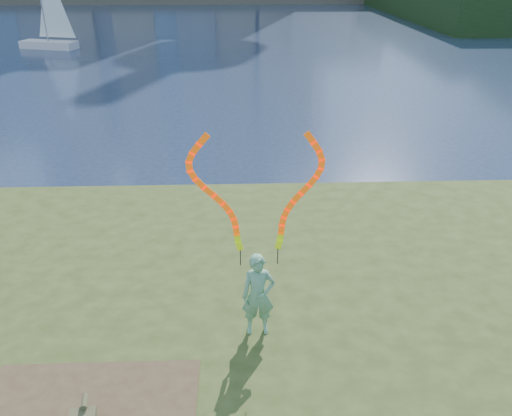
{
  "coord_description": "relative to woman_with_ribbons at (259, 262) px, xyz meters",
  "views": [
    {
      "loc": [
        0.08,
        -7.89,
        6.73
      ],
      "look_at": [
        0.41,
        1.0,
        2.22
      ],
      "focal_mm": 35.0,
      "sensor_mm": 36.0,
      "label": 1
    }
  ],
  "objects": [
    {
      "name": "ground",
      "position": [
        -0.38,
        0.97,
        -2.23
      ],
      "size": [
        320.0,
        320.0,
        0.0
      ],
      "primitive_type": "plane",
      "color": "#1B2843",
      "rests_on": "ground"
    },
    {
      "name": "grassy_knoll",
      "position": [
        -0.38,
        -1.32,
        -1.89
      ],
      "size": [
        20.0,
        18.0,
        0.8
      ],
      "color": "#344217",
      "rests_on": "ground"
    },
    {
      "name": "woman_with_ribbons",
      "position": [
        0.0,
        0.0,
        0.0
      ],
      "size": [
        2.02,
        0.39,
        3.94
      ],
      "rotation": [
        0.0,
        0.0,
        0.03
      ],
      "color": "#1A793A",
      "rests_on": "grassy_knoll"
    },
    {
      "name": "sailboat",
      "position": [
        -15.3,
        35.65,
        -0.96
      ],
      "size": [
        4.88,
        2.69,
        7.38
      ],
      "rotation": [
        0.0,
        0.0,
        -0.28
      ],
      "color": "silver",
      "rests_on": "ground"
    }
  ]
}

